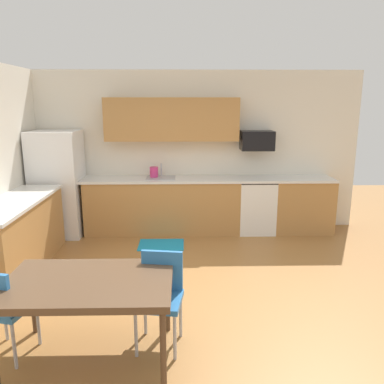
% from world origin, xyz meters
% --- Properties ---
extents(ground_plane, '(12.00, 12.00, 0.00)m').
position_xyz_m(ground_plane, '(0.00, 0.00, 0.00)').
color(ground_plane, '#9E6B38').
extents(wall_back, '(5.80, 0.10, 2.70)m').
position_xyz_m(wall_back, '(0.00, 2.65, 1.35)').
color(wall_back, silver).
rests_on(wall_back, ground).
extents(cabinet_run_back, '(2.57, 0.60, 0.90)m').
position_xyz_m(cabinet_run_back, '(-0.47, 2.30, 0.45)').
color(cabinet_run_back, '#AD7A42').
rests_on(cabinet_run_back, ground).
extents(cabinet_run_back_right, '(0.98, 0.60, 0.90)m').
position_xyz_m(cabinet_run_back_right, '(1.91, 2.30, 0.45)').
color(cabinet_run_back_right, '#AD7A42').
rests_on(cabinet_run_back_right, ground).
extents(cabinet_run_left, '(0.60, 2.00, 0.90)m').
position_xyz_m(cabinet_run_left, '(-2.30, 0.80, 0.45)').
color(cabinet_run_left, '#AD7A42').
rests_on(cabinet_run_left, ground).
extents(countertop_back, '(4.80, 0.64, 0.04)m').
position_xyz_m(countertop_back, '(0.00, 2.30, 0.92)').
color(countertop_back, silver).
rests_on(countertop_back, cabinet_run_back).
extents(countertop_left, '(0.64, 2.00, 0.04)m').
position_xyz_m(countertop_left, '(-2.30, 0.80, 0.92)').
color(countertop_left, silver).
rests_on(countertop_left, cabinet_run_left).
extents(upper_cabinets_back, '(2.20, 0.34, 0.70)m').
position_xyz_m(upper_cabinets_back, '(-0.30, 2.43, 1.90)').
color(upper_cabinets_back, '#AD7A42').
extents(refrigerator, '(0.76, 0.70, 1.73)m').
position_xyz_m(refrigerator, '(-2.18, 2.22, 0.87)').
color(refrigerator, white).
rests_on(refrigerator, ground).
extents(oven_range, '(0.60, 0.60, 0.91)m').
position_xyz_m(oven_range, '(1.12, 2.30, 0.46)').
color(oven_range, white).
rests_on(oven_range, ground).
extents(microwave, '(0.54, 0.36, 0.32)m').
position_xyz_m(microwave, '(1.12, 2.40, 1.55)').
color(microwave, black).
extents(sink_basin, '(0.48, 0.40, 0.14)m').
position_xyz_m(sink_basin, '(-0.49, 2.30, 0.88)').
color(sink_basin, '#A5A8AD').
rests_on(sink_basin, countertop_back).
extents(sink_faucet, '(0.02, 0.02, 0.24)m').
position_xyz_m(sink_faucet, '(-0.49, 2.48, 1.04)').
color(sink_faucet, '#B2B5BA').
rests_on(sink_faucet, countertop_back).
extents(dining_table, '(1.40, 0.90, 0.72)m').
position_xyz_m(dining_table, '(-0.91, -1.04, 0.67)').
color(dining_table, brown).
rests_on(dining_table, ground).
extents(chair_near_table, '(0.45, 0.45, 0.85)m').
position_xyz_m(chair_near_table, '(-0.33, -0.83, 0.50)').
color(chair_near_table, '#2D72B7').
rests_on(chair_near_table, ground).
extents(chair_far_side, '(0.48, 0.48, 0.85)m').
position_xyz_m(chair_far_side, '(-1.66, -1.04, 0.50)').
color(chair_far_side, '#2D72B7').
rests_on(chair_far_side, ground).
extents(floor_mat, '(0.70, 0.50, 0.01)m').
position_xyz_m(floor_mat, '(-0.47, 1.65, 0.01)').
color(floor_mat, '#198CBF').
rests_on(floor_mat, ground).
extents(kettle, '(0.14, 0.14, 0.20)m').
position_xyz_m(kettle, '(-0.61, 2.35, 1.02)').
color(kettle, '#CC3372').
rests_on(kettle, countertop_back).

